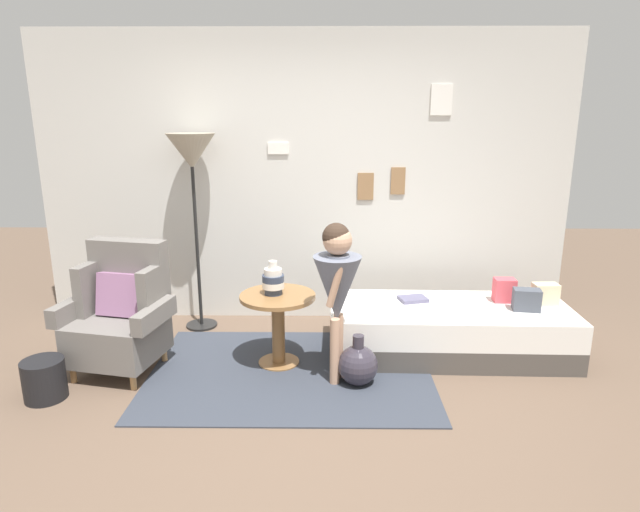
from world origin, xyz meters
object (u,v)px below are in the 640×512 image
object	(u,v)px
daybed	(449,330)
magazine_basket	(44,379)
armchair	(121,314)
demijohn_near	(358,365)
book_on_daybed	(413,299)
floor_lamp	(192,159)
person_child	(337,282)
vase_striped	(273,281)
side_table	(278,315)

from	to	relation	value
daybed	magazine_basket	bearing A→B (deg)	-165.44
armchair	demijohn_near	bearing A→B (deg)	-7.76
book_on_daybed	floor_lamp	bearing A→B (deg)	167.44
book_on_daybed	demijohn_near	bearing A→B (deg)	-126.35
person_child	demijohn_near	bearing A→B (deg)	-16.36
vase_striped	demijohn_near	bearing A→B (deg)	-27.95
floor_lamp	armchair	bearing A→B (deg)	-115.36
book_on_daybed	magazine_basket	world-z (taller)	book_on_daybed
vase_striped	side_table	bearing A→B (deg)	-24.99
vase_striped	demijohn_near	distance (m)	0.88
daybed	floor_lamp	bearing A→B (deg)	165.73
floor_lamp	side_table	bearing A→B (deg)	-44.31
floor_lamp	person_child	bearing A→B (deg)	-40.22
vase_striped	book_on_daybed	world-z (taller)	vase_striped
armchair	magazine_basket	distance (m)	0.67
armchair	vase_striped	distance (m)	1.17
daybed	side_table	distance (m)	1.39
vase_striped	floor_lamp	xyz separation A→B (m)	(-0.74, 0.74, 0.84)
side_table	vase_striped	size ratio (longest dim) A/B	2.21
floor_lamp	demijohn_near	xyz separation A→B (m)	(1.37, -1.07, -1.36)
side_table	floor_lamp	distance (m)	1.55
vase_striped	person_child	world-z (taller)	person_child
floor_lamp	book_on_daybed	bearing A→B (deg)	-12.56
vase_striped	person_child	xyz separation A→B (m)	(0.47, -0.29, 0.08)
floor_lamp	book_on_daybed	size ratio (longest dim) A/B	7.86
vase_striped	floor_lamp	distance (m)	1.34
daybed	person_child	world-z (taller)	person_child
daybed	floor_lamp	size ratio (longest dim) A/B	1.11
armchair	demijohn_near	xyz separation A→B (m)	(1.76, -0.24, -0.29)
daybed	magazine_basket	size ratio (longest dim) A/B	6.85
vase_striped	demijohn_near	world-z (taller)	vase_striped
demijohn_near	magazine_basket	world-z (taller)	demijohn_near
person_child	magazine_basket	world-z (taller)	person_child
side_table	book_on_daybed	world-z (taller)	side_table
vase_striped	magazine_basket	bearing A→B (deg)	-159.87
floor_lamp	demijohn_near	distance (m)	2.21
demijohn_near	armchair	bearing A→B (deg)	172.24
armchair	demijohn_near	distance (m)	1.80
side_table	floor_lamp	xyz separation A→B (m)	(-0.77, 0.76, 1.11)
side_table	floor_lamp	world-z (taller)	floor_lamp
daybed	vase_striped	bearing A→B (deg)	-171.85
floor_lamp	book_on_daybed	world-z (taller)	floor_lamp
person_child	magazine_basket	xyz separation A→B (m)	(-1.99, -0.27, -0.61)
daybed	book_on_daybed	world-z (taller)	book_on_daybed
daybed	person_child	bearing A→B (deg)	-152.01
person_child	magazine_basket	size ratio (longest dim) A/B	4.19
daybed	demijohn_near	xyz separation A→B (m)	(-0.76, -0.53, -0.05)
armchair	person_child	size ratio (longest dim) A/B	0.83
daybed	magazine_basket	distance (m)	3.00
armchair	floor_lamp	world-z (taller)	floor_lamp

